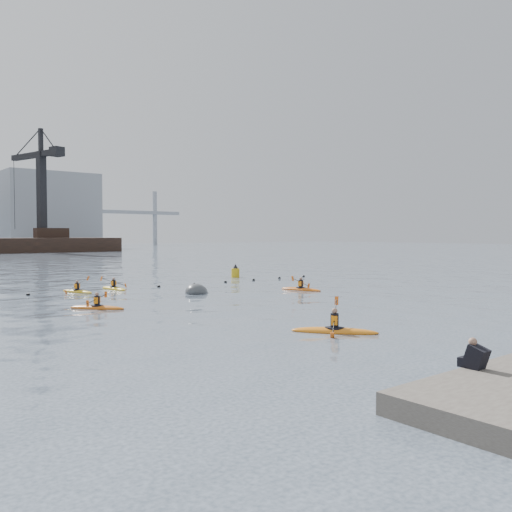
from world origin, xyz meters
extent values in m
plane|color=#343F4C|center=(0.00, 0.00, 0.00)|extent=(400.00, 400.00, 0.00)
cube|color=black|center=(-5.50, -5.80, 0.78)|extent=(0.38, 0.60, 0.67)
cube|color=black|center=(-5.50, -5.58, 0.62)|extent=(0.34, 0.40, 0.24)
sphere|color=#8C6651|center=(-5.50, -5.70, 1.16)|extent=(0.21, 0.21, 0.21)
sphere|color=black|center=(-8.00, 22.72, 0.03)|extent=(0.24, 0.24, 0.24)
sphere|color=black|center=(-5.00, 22.58, 0.03)|extent=(0.24, 0.24, 0.24)
sphere|color=black|center=(-2.00, 22.41, 0.03)|extent=(0.24, 0.24, 0.24)
sphere|color=black|center=(1.00, 22.28, 0.03)|extent=(0.24, 0.24, 0.24)
sphere|color=black|center=(4.00, 22.25, 0.03)|extent=(0.24, 0.24, 0.24)
sphere|color=black|center=(7.00, 22.34, 0.03)|extent=(0.24, 0.24, 0.24)
sphere|color=black|center=(10.00, 22.50, 0.03)|extent=(0.24, 0.24, 0.24)
sphere|color=black|center=(13.00, 22.66, 0.03)|extent=(0.24, 0.24, 0.24)
sphere|color=black|center=(16.00, 22.75, 0.03)|extent=(0.24, 0.24, 0.24)
cube|color=black|center=(22.00, 110.00, 4.20)|extent=(7.00, 3.00, 2.20)
cube|color=black|center=(20.00, 110.00, 12.60)|extent=(1.96, 1.96, 19.00)
cube|color=black|center=(19.34, 112.46, 21.50)|extent=(5.56, 16.73, 1.20)
cube|color=black|center=(21.54, 104.25, 21.50)|extent=(2.80, 3.08, 2.00)
cube|color=black|center=(20.00, 110.00, 24.60)|extent=(0.98, 0.98, 5.00)
cube|color=gray|center=(35.00, 150.00, 11.00)|extent=(26.00, 14.00, 22.00)
cube|color=gray|center=(55.00, 170.00, 12.00)|extent=(70.00, 2.00, 1.20)
cylinder|color=gray|center=(30.00, 170.00, 10.00)|extent=(1.60, 1.60, 20.00)
cylinder|color=gray|center=(80.00, 170.00, 10.00)|extent=(1.60, 1.60, 20.00)
ellipsoid|color=orange|center=(-2.55, 1.68, 0.04)|extent=(2.66, 3.08, 0.34)
cylinder|color=black|center=(-2.55, 1.68, 0.18)|extent=(0.90, 0.90, 0.06)
cylinder|color=black|center=(-2.55, 1.68, 0.48)|extent=(0.32, 0.32, 0.55)
cube|color=orange|center=(-2.55, 1.68, 0.50)|extent=(0.45, 0.42, 0.36)
sphere|color=#8C6651|center=(-2.55, 1.68, 0.85)|extent=(0.22, 0.22, 0.22)
cylinder|color=black|center=(-2.55, 1.68, 0.59)|extent=(1.62, 1.32, 1.19)
cube|color=#D85914|center=(-3.40, 1.00, 0.05)|extent=(0.27, 0.26, 0.34)
cube|color=#D85914|center=(-1.71, 2.36, 1.12)|extent=(0.27, 0.26, 0.34)
ellipsoid|color=#C45B12|center=(-7.07, 14.03, 0.04)|extent=(2.40, 2.71, 0.30)
cylinder|color=black|center=(-7.07, 14.03, 0.16)|extent=(0.80, 0.80, 0.06)
cylinder|color=black|center=(-7.07, 14.03, 0.43)|extent=(0.28, 0.28, 0.49)
cube|color=orange|center=(-7.07, 14.03, 0.44)|extent=(0.39, 0.38, 0.32)
sphere|color=#8C6651|center=(-7.07, 14.03, 0.76)|extent=(0.20, 0.20, 0.20)
cylinder|color=black|center=(-7.07, 14.03, 0.52)|extent=(1.61, 1.35, 0.29)
cube|color=#D85914|center=(-7.81, 13.41, 0.40)|extent=(0.15, 0.16, 0.32)
cube|color=#D85914|center=(-6.33, 14.65, 0.64)|extent=(0.15, 0.16, 0.32)
ellipsoid|color=yellow|center=(-2.19, 22.93, 0.04)|extent=(0.90, 2.99, 0.29)
cylinder|color=black|center=(-2.19, 22.93, 0.16)|extent=(0.61, 0.61, 0.06)
cylinder|color=black|center=(-2.19, 22.93, 0.41)|extent=(0.28, 0.28, 0.48)
cube|color=orange|center=(-2.19, 22.93, 0.43)|extent=(0.35, 0.24, 0.31)
sphere|color=#8C6651|center=(-2.19, 22.93, 0.74)|extent=(0.19, 0.19, 0.19)
cylinder|color=black|center=(-2.19, 22.93, 0.51)|extent=(1.93, 0.24, 0.67)
cube|color=#D85914|center=(-3.12, 22.83, 0.80)|extent=(0.16, 0.14, 0.31)
cube|color=#D85914|center=(-1.25, 23.03, 0.21)|extent=(0.16, 0.14, 0.31)
ellipsoid|color=#CC5B13|center=(7.56, 14.23, 0.04)|extent=(1.39, 3.25, 0.32)
cylinder|color=black|center=(7.56, 14.23, 0.17)|extent=(0.73, 0.73, 0.06)
cylinder|color=black|center=(7.56, 14.23, 0.45)|extent=(0.30, 0.30, 0.52)
cube|color=orange|center=(7.56, 14.23, 0.47)|extent=(0.40, 0.30, 0.34)
sphere|color=#8C6651|center=(7.56, 14.23, 0.80)|extent=(0.21, 0.21, 0.21)
cylinder|color=black|center=(7.56, 14.23, 0.55)|extent=(2.04, 0.54, 0.74)
cube|color=#D85914|center=(8.55, 14.48, 0.22)|extent=(0.18, 0.17, 0.34)
cube|color=#D85914|center=(6.58, 13.99, 0.87)|extent=(0.18, 0.17, 0.34)
ellipsoid|color=gold|center=(-4.92, 22.56, 0.04)|extent=(1.44, 2.89, 0.29)
cylinder|color=black|center=(-4.92, 22.56, 0.15)|extent=(0.68, 0.68, 0.05)
cylinder|color=black|center=(-4.92, 22.56, 0.40)|extent=(0.27, 0.27, 0.46)
cube|color=orange|center=(-4.92, 22.56, 0.42)|extent=(0.37, 0.29, 0.30)
sphere|color=#8C6651|center=(-4.92, 22.56, 0.71)|extent=(0.19, 0.19, 0.19)
cylinder|color=black|center=(-4.92, 22.56, 0.49)|extent=(1.71, 0.59, 0.86)
cube|color=#D85914|center=(-5.78, 22.27, 0.11)|extent=(0.20, 0.17, 0.29)
cube|color=#D85914|center=(-4.06, 22.85, 0.87)|extent=(0.20, 0.17, 0.29)
ellipsoid|color=#3C3F41|center=(1.05, 17.28, 0.00)|extent=(2.86, 2.81, 1.67)
cylinder|color=gold|center=(10.83, 26.17, 0.32)|extent=(0.74, 0.74, 0.95)
cone|color=black|center=(10.83, 26.17, 1.00)|extent=(0.46, 0.46, 0.37)
camera|label=1|loc=(-18.07, -12.73, 3.82)|focal=38.00mm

